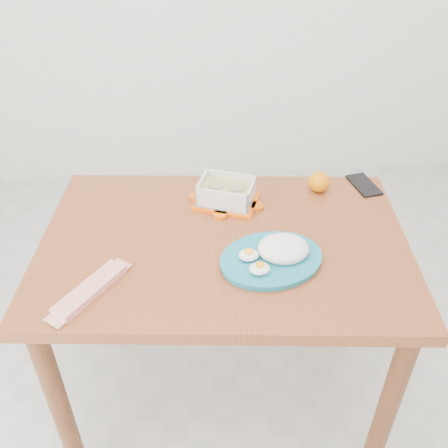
{
  "coord_description": "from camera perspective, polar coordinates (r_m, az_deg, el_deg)",
  "views": [
    {
      "loc": [
        -0.03,
        -1.06,
        1.69
      ],
      "look_at": [
        0.04,
        0.11,
        0.81
      ],
      "focal_mm": 40.0,
      "sensor_mm": 36.0,
      "label": 1
    }
  ],
  "objects": [
    {
      "name": "orange_fruit",
      "position": [
        1.73,
        10.82,
        4.76
      ],
      "size": [
        0.07,
        0.07,
        0.07
      ],
      "primitive_type": "sphere",
      "color": "orange",
      "rests_on": "dining_table"
    },
    {
      "name": "dining_table",
      "position": [
        1.57,
        -0.0,
        -4.95
      ],
      "size": [
        1.16,
        0.82,
        0.75
      ],
      "rotation": [
        0.0,
        0.0,
        -0.08
      ],
      "color": "#A5592E",
      "rests_on": "ground"
    },
    {
      "name": "candy_bar",
      "position": [
        1.37,
        -15.05,
        -7.24
      ],
      "size": [
        0.18,
        0.22,
        0.02
      ],
      "primitive_type": "cube",
      "rotation": [
        0.0,
        0.0,
        0.95
      ],
      "color": "red",
      "rests_on": "dining_table"
    },
    {
      "name": "smartphone",
      "position": [
        1.81,
        15.69,
        4.32
      ],
      "size": [
        0.1,
        0.15,
        0.01
      ],
      "primitive_type": "cube",
      "rotation": [
        0.0,
        0.0,
        0.21
      ],
      "color": "black",
      "rests_on": "dining_table"
    },
    {
      "name": "ground",
      "position": [
        1.99,
        -1.07,
        -21.09
      ],
      "size": [
        3.5,
        3.5,
        0.0
      ],
      "primitive_type": "plane",
      "color": "#B7B7B2",
      "rests_on": "ground"
    },
    {
      "name": "food_container",
      "position": [
        1.64,
        0.27,
        3.58
      ],
      "size": [
        0.24,
        0.21,
        0.08
      ],
      "rotation": [
        0.0,
        0.0,
        -0.33
      ],
      "color": "#EF5807",
      "rests_on": "dining_table"
    },
    {
      "name": "rice_plate",
      "position": [
        1.42,
        5.87,
        -3.44
      ],
      "size": [
        0.37,
        0.37,
        0.08
      ],
      "rotation": [
        0.0,
        0.0,
        0.29
      ],
      "color": "#197489",
      "rests_on": "dining_table"
    }
  ]
}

